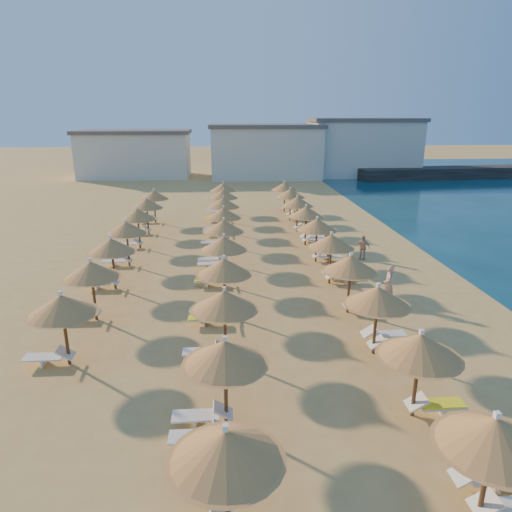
{
  "coord_description": "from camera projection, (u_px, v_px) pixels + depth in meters",
  "views": [
    {
      "loc": [
        -3.17,
        -19.71,
        8.76
      ],
      "look_at": [
        -1.5,
        4.0,
        1.3
      ],
      "focal_mm": 32.0,
      "sensor_mm": 36.0,
      "label": 1
    }
  ],
  "objects": [
    {
      "name": "jetty",
      "position": [
        461.0,
        172.0,
        64.45
      ],
      "size": [
        30.24,
        6.8,
        1.5
      ],
      "primitive_type": "cube",
      "rotation": [
        0.0,
        0.0,
        0.09
      ],
      "color": "black",
      "rests_on": "ground"
    },
    {
      "name": "loungers",
      "position": [
        242.0,
        267.0,
        26.16
      ],
      "size": [
        14.5,
        34.41,
        0.66
      ],
      "color": "silver",
      "rests_on": "ground"
    },
    {
      "name": "ground",
      "position": [
        293.0,
        307.0,
        21.59
      ],
      "size": [
        220.0,
        220.0,
        0.0
      ],
      "primitive_type": "plane",
      "color": "tan",
      "rests_on": "ground"
    },
    {
      "name": "parasol_row_east",
      "position": [
        324.0,
        233.0,
        25.68
      ],
      "size": [
        2.5,
        36.34,
        2.86
      ],
      "color": "brown",
      "rests_on": "ground"
    },
    {
      "name": "parasol_row_inland",
      "position": [
        126.0,
        228.0,
        26.71
      ],
      "size": [
        2.5,
        25.06,
        2.86
      ],
      "color": "brown",
      "rests_on": "ground"
    },
    {
      "name": "beachgoer_a",
      "position": [
        388.0,
        284.0,
        21.8
      ],
      "size": [
        0.61,
        0.78,
        1.9
      ],
      "primitive_type": "imported",
      "rotation": [
        0.0,
        0.0,
        -1.82
      ],
      "color": "tan",
      "rests_on": "ground"
    },
    {
      "name": "beachgoer_b",
      "position": [
        327.0,
        247.0,
        27.84
      ],
      "size": [
        0.72,
        0.92,
        1.86
      ],
      "primitive_type": "imported",
      "rotation": [
        0.0,
        0.0,
        -1.55
      ],
      "color": "tan",
      "rests_on": "ground"
    },
    {
      "name": "parasol_row_west",
      "position": [
        224.0,
        235.0,
        25.3
      ],
      "size": [
        2.5,
        36.34,
        2.86
      ],
      "color": "brown",
      "rests_on": "ground"
    },
    {
      "name": "beachgoer_c",
      "position": [
        363.0,
        247.0,
        28.4
      ],
      "size": [
        0.97,
        0.74,
        1.54
      ],
      "primitive_type": "imported",
      "rotation": [
        0.0,
        0.0,
        -0.47
      ],
      "color": "tan",
      "rests_on": "ground"
    },
    {
      "name": "hotel_blocks",
      "position": [
        264.0,
        150.0,
        64.83
      ],
      "size": [
        48.24,
        10.6,
        8.1
      ],
      "color": "silver",
      "rests_on": "ground"
    }
  ]
}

